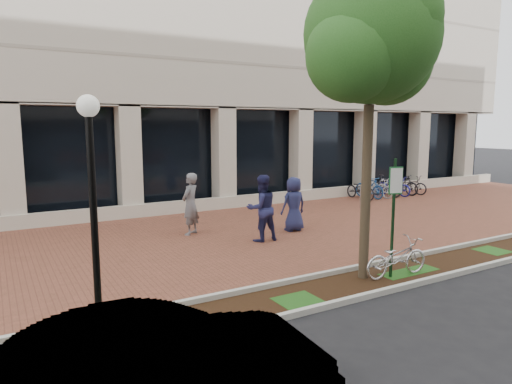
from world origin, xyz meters
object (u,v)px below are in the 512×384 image
lamppost (93,201)px  pedestrian_left (190,204)px  street_tree (372,45)px  locked_bicycle (396,258)px  bike_rack_cluster (386,186)px  sedan_near_curb (156,375)px  pedestrian_mid (262,208)px  bollard (361,196)px  parking_sign (394,204)px  pedestrian_right (294,204)px

lamppost → pedestrian_left: 7.05m
street_tree → locked_bicycle: bearing=-28.1°
lamppost → street_tree: bearing=-2.1°
bike_rack_cluster → sedan_near_curb: bearing=-149.0°
pedestrian_left → bike_rack_cluster: bearing=154.8°
street_tree → pedestrian_mid: size_ratio=3.39×
sedan_near_curb → pedestrian_mid: bearing=-34.6°
bollard → sedan_near_curb: (-11.92, -9.45, 0.17)m
pedestrian_mid → pedestrian_left: bearing=-49.0°
bike_rack_cluster → lamppost: bearing=-157.1°
street_tree → locked_bicycle: street_tree is taller
street_tree → bike_rack_cluster: (9.44, 8.48, -4.67)m
pedestrian_left → sedan_near_curb: size_ratio=0.48×
locked_bicycle → bollard: (5.46, 7.00, 0.06)m
parking_sign → sedan_near_curb: parking_sign is taller
pedestrian_right → street_tree: bearing=74.7°
pedestrian_left → sedan_near_curb: (-3.94, -8.70, -0.31)m
parking_sign → pedestrian_left: bearing=125.5°
pedestrian_left → bollard: pedestrian_left is taller
pedestrian_right → bike_rack_cluster: bearing=-155.0°
street_tree → sedan_near_curb: size_ratio=1.64×
street_tree → locked_bicycle: size_ratio=3.93×
sedan_near_curb → locked_bicycle: bearing=-65.2°
street_tree → pedestrian_left: (-1.86, 5.89, -4.18)m
bollard → pedestrian_right: bearing=-157.7°
sedan_near_curb → parking_sign: bearing=-64.6°
bollard → sedan_near_curb: sedan_near_curb is taller
pedestrian_right → bollard: (4.84, 1.99, -0.38)m
lamppost → pedestrian_mid: 6.84m
street_tree → pedestrian_left: street_tree is taller
bike_rack_cluster → pedestrian_left: bearing=-172.7°
lamppost → street_tree: (5.84, -0.21, 2.93)m
parking_sign → lamppost: lamppost is taller
parking_sign → bike_rack_cluster: (8.91, 8.80, -1.21)m
pedestrian_left → pedestrian_mid: pedestrian_mid is taller
bollard → parking_sign: bearing=-128.7°
locked_bicycle → pedestrian_left: (-2.52, 6.25, 0.54)m
pedestrian_mid → bollard: size_ratio=1.97×
pedestrian_mid → bollard: bearing=-157.1°
pedestrian_left → pedestrian_right: 3.37m
lamppost → bollard: lamppost is taller
pedestrian_mid → lamppost: bearing=35.9°
pedestrian_left → pedestrian_mid: 2.40m
locked_bicycle → pedestrian_right: size_ratio=0.96×
lamppost → sedan_near_curb: size_ratio=0.95×
lamppost → bike_rack_cluster: lamppost is taller
lamppost → bollard: 13.68m
pedestrian_right → bike_rack_cluster: size_ratio=0.43×
locked_bicycle → street_tree: bearing=65.9°
pedestrian_right → bollard: pedestrian_right is taller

